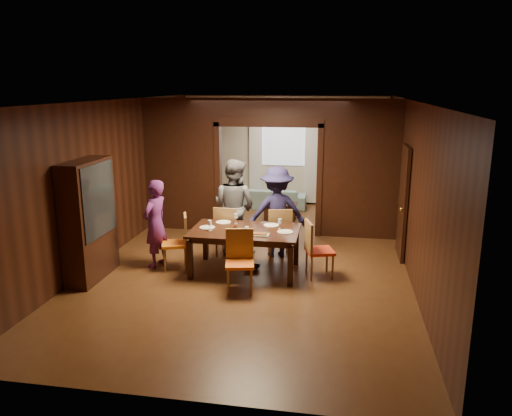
% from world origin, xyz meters
% --- Properties ---
extents(floor, '(9.00, 9.00, 0.00)m').
position_xyz_m(floor, '(0.00, 0.00, 0.00)').
color(floor, '#562F18').
rests_on(floor, ground).
extents(ceiling, '(5.50, 9.00, 0.02)m').
position_xyz_m(ceiling, '(0.00, 0.00, 2.90)').
color(ceiling, silver).
rests_on(ceiling, room_walls).
extents(room_walls, '(5.52, 9.01, 2.90)m').
position_xyz_m(room_walls, '(0.00, 1.89, 1.51)').
color(room_walls, black).
rests_on(room_walls, floor).
extents(person_purple, '(0.52, 0.65, 1.57)m').
position_xyz_m(person_purple, '(-1.66, -0.78, 0.79)').
color(person_purple, '#5F2265').
rests_on(person_purple, floor).
extents(person_grey, '(1.09, 0.98, 1.83)m').
position_xyz_m(person_grey, '(-0.44, 0.17, 0.91)').
color(person_grey, '#5A5A62').
rests_on(person_grey, floor).
extents(person_navy, '(1.24, 0.93, 1.71)m').
position_xyz_m(person_navy, '(0.38, 0.14, 0.85)').
color(person_navy, '#1F1C47').
rests_on(person_navy, floor).
extents(sofa, '(1.80, 0.76, 0.52)m').
position_xyz_m(sofa, '(-0.22, 3.85, 0.26)').
color(sofa, '#83AAAC').
rests_on(sofa, floor).
extents(serving_bowl, '(0.29, 0.29, 0.07)m').
position_xyz_m(serving_bowl, '(0.06, -0.71, 0.80)').
color(serving_bowl, black).
rests_on(serving_bowl, dining_table).
extents(dining_table, '(1.84, 1.15, 0.76)m').
position_xyz_m(dining_table, '(-0.04, -0.80, 0.38)').
color(dining_table, black).
rests_on(dining_table, floor).
extents(coffee_table, '(0.80, 0.50, 0.40)m').
position_xyz_m(coffee_table, '(0.13, 2.76, 0.20)').
color(coffee_table, black).
rests_on(coffee_table, floor).
extents(chair_left, '(0.56, 0.56, 0.97)m').
position_xyz_m(chair_left, '(-1.30, -0.85, 0.48)').
color(chair_left, orange).
rests_on(chair_left, floor).
extents(chair_right, '(0.55, 0.55, 0.97)m').
position_xyz_m(chair_right, '(1.24, -0.80, 0.48)').
color(chair_right, red).
rests_on(chair_right, floor).
extents(chair_far_l, '(0.48, 0.48, 0.97)m').
position_xyz_m(chair_far_l, '(-0.52, 0.01, 0.48)').
color(chair_far_l, orange).
rests_on(chair_far_l, floor).
extents(chair_far_r, '(0.53, 0.53, 0.97)m').
position_xyz_m(chair_far_r, '(0.44, 0.07, 0.48)').
color(chair_far_r, '#C94F12').
rests_on(chair_far_r, floor).
extents(chair_near, '(0.52, 0.52, 0.97)m').
position_xyz_m(chair_near, '(0.03, -1.64, 0.48)').
color(chair_near, orange).
rests_on(chair_near, floor).
extents(hutch, '(0.40, 1.20, 2.00)m').
position_xyz_m(hutch, '(-2.53, -1.50, 1.00)').
color(hutch, black).
rests_on(hutch, floor).
extents(door_right, '(0.06, 0.90, 2.10)m').
position_xyz_m(door_right, '(2.70, 0.50, 1.05)').
color(door_right, black).
rests_on(door_right, floor).
extents(window_far, '(1.20, 0.03, 1.30)m').
position_xyz_m(window_far, '(0.00, 4.44, 1.70)').
color(window_far, silver).
rests_on(window_far, back_wall).
extents(curtain_left, '(0.35, 0.06, 2.40)m').
position_xyz_m(curtain_left, '(-0.75, 4.40, 1.25)').
color(curtain_left, white).
rests_on(curtain_left, back_wall).
extents(curtain_right, '(0.35, 0.06, 2.40)m').
position_xyz_m(curtain_right, '(0.75, 4.40, 1.25)').
color(curtain_right, white).
rests_on(curtain_right, back_wall).
extents(plate_left, '(0.27, 0.27, 0.01)m').
position_xyz_m(plate_left, '(-0.71, -0.79, 0.77)').
color(plate_left, silver).
rests_on(plate_left, dining_table).
extents(plate_far_l, '(0.27, 0.27, 0.01)m').
position_xyz_m(plate_far_l, '(-0.51, -0.41, 0.77)').
color(plate_far_l, white).
rests_on(plate_far_l, dining_table).
extents(plate_far_r, '(0.27, 0.27, 0.01)m').
position_xyz_m(plate_far_r, '(0.37, -0.47, 0.77)').
color(plate_far_r, white).
rests_on(plate_far_r, dining_table).
extents(plate_right, '(0.27, 0.27, 0.01)m').
position_xyz_m(plate_right, '(0.65, -0.82, 0.77)').
color(plate_right, silver).
rests_on(plate_right, dining_table).
extents(plate_near, '(0.27, 0.27, 0.01)m').
position_xyz_m(plate_near, '(-0.08, -1.18, 0.77)').
color(plate_near, white).
rests_on(plate_near, dining_table).
extents(platter_a, '(0.30, 0.20, 0.04)m').
position_xyz_m(platter_a, '(-0.08, -0.89, 0.78)').
color(platter_a, slate).
rests_on(platter_a, dining_table).
extents(platter_b, '(0.30, 0.20, 0.04)m').
position_xyz_m(platter_b, '(0.26, -1.07, 0.78)').
color(platter_b, gray).
rests_on(platter_b, dining_table).
extents(wineglass_left, '(0.08, 0.08, 0.18)m').
position_xyz_m(wineglass_left, '(-0.62, -0.95, 0.85)').
color(wineglass_left, white).
rests_on(wineglass_left, dining_table).
extents(wineglass_far, '(0.08, 0.08, 0.18)m').
position_xyz_m(wineglass_far, '(-0.28, -0.43, 0.85)').
color(wineglass_far, silver).
rests_on(wineglass_far, dining_table).
extents(wineglass_right, '(0.08, 0.08, 0.18)m').
position_xyz_m(wineglass_right, '(0.54, -0.65, 0.85)').
color(wineglass_right, silver).
rests_on(wineglass_right, dining_table).
extents(tumbler, '(0.07, 0.07, 0.14)m').
position_xyz_m(tumbler, '(0.05, -1.09, 0.83)').
color(tumbler, silver).
rests_on(tumbler, dining_table).
extents(condiment_jar, '(0.08, 0.08, 0.11)m').
position_xyz_m(condiment_jar, '(-0.19, -0.89, 0.82)').
color(condiment_jar, '#522513').
rests_on(condiment_jar, dining_table).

